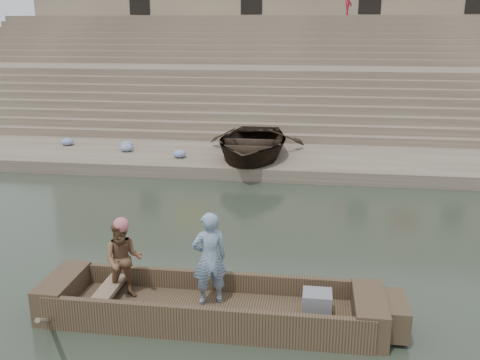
% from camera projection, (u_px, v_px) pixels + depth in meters
% --- Properties ---
extents(ground, '(120.00, 120.00, 0.00)m').
position_uv_depth(ground, '(207.00, 263.00, 10.99)').
color(ground, '#273024').
rests_on(ground, ground).
extents(lower_landing, '(32.00, 4.00, 0.40)m').
position_uv_depth(lower_landing, '(253.00, 160.00, 18.54)').
color(lower_landing, gray).
rests_on(lower_landing, ground).
extents(mid_landing, '(32.00, 3.00, 2.80)m').
position_uv_depth(mid_landing, '(271.00, 97.00, 25.35)').
color(mid_landing, gray).
rests_on(mid_landing, ground).
extents(upper_landing, '(32.00, 3.00, 5.20)m').
position_uv_depth(upper_landing, '(282.00, 62.00, 31.67)').
color(upper_landing, gray).
rests_on(upper_landing, ground).
extents(ghat_steps, '(32.00, 11.00, 5.20)m').
position_uv_depth(ghat_steps, '(274.00, 85.00, 26.84)').
color(ghat_steps, gray).
rests_on(ghat_steps, ground).
extents(building_wall, '(32.00, 5.07, 11.20)m').
position_uv_depth(building_wall, '(287.00, 10.00, 34.64)').
color(building_wall, tan).
rests_on(building_wall, ground).
extents(main_rowboat, '(5.00, 1.30, 0.22)m').
position_uv_depth(main_rowboat, '(210.00, 313.00, 8.86)').
color(main_rowboat, brown).
rests_on(main_rowboat, ground).
extents(rowboat_trim, '(6.04, 2.63, 2.03)m').
position_uv_depth(rowboat_trim, '(223.00, 304.00, 8.77)').
color(rowboat_trim, brown).
rests_on(rowboat_trim, ground).
extents(standing_man, '(0.69, 0.58, 1.59)m').
position_uv_depth(standing_man, '(209.00, 258.00, 8.77)').
color(standing_man, navy).
rests_on(standing_man, main_rowboat).
extents(rowing_man, '(0.76, 0.65, 1.36)m').
position_uv_depth(rowing_man, '(123.00, 260.00, 8.99)').
color(rowing_man, '#226635').
rests_on(rowing_man, main_rowboat).
extents(television, '(0.46, 0.42, 0.40)m').
position_uv_depth(television, '(316.00, 304.00, 8.54)').
color(television, slate).
rests_on(television, main_rowboat).
extents(beached_rowboat, '(3.44, 4.81, 0.99)m').
position_uv_depth(beached_rowboat, '(251.00, 143.00, 17.97)').
color(beached_rowboat, '#2D2116').
rests_on(beached_rowboat, lower_landing).
extents(pedestrian, '(0.81, 1.10, 1.52)m').
position_uv_depth(pedestrian, '(349.00, 1.00, 29.75)').
color(pedestrian, '#AB1C35').
rests_on(pedestrian, upper_landing).
extents(cloth_bundles, '(5.03, 1.74, 0.26)m').
position_uv_depth(cloth_bundles, '(124.00, 147.00, 19.04)').
color(cloth_bundles, '#3F5999').
rests_on(cloth_bundles, lower_landing).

